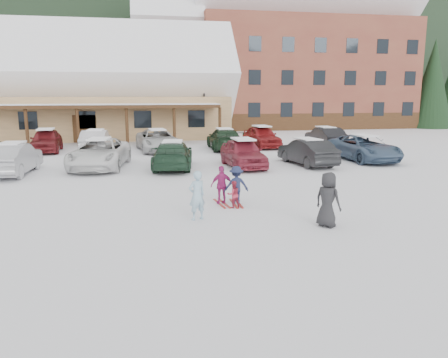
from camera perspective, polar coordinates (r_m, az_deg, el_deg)
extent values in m
plane|color=white|center=(14.16, -0.46, -4.78)|extent=(160.00, 160.00, 0.00)
cube|color=black|center=(99.60, -9.50, 19.70)|extent=(300.00, 70.00, 38.00)
cube|color=tan|center=(42.00, -19.69, 7.64)|extent=(28.00, 10.00, 3.60)
cube|color=#422814|center=(35.85, -21.36, 8.80)|extent=(25.20, 2.60, 0.25)
cube|color=white|center=(41.98, -20.03, 12.73)|extent=(29.12, 9.69, 9.69)
cube|color=brown|center=(54.64, 9.47, 13.19)|extent=(24.00, 14.00, 12.00)
cube|color=brown|center=(51.50, -7.39, 11.71)|extent=(7.00, 12.60, 9.00)
cube|color=#422814|center=(48.19, 12.09, 7.33)|extent=(24.00, 0.10, 1.80)
cylinder|color=black|center=(38.65, -2.61, 10.18)|extent=(0.16, 0.16, 6.52)
cube|color=black|center=(38.74, -2.66, 15.19)|extent=(0.50, 0.25, 0.25)
cylinder|color=black|center=(55.85, 25.19, 6.76)|extent=(0.60, 0.60, 1.32)
cone|color=black|center=(55.81, 25.68, 12.50)|extent=(4.84, 4.84, 9.90)
cylinder|color=black|center=(58.12, -2.15, 7.81)|extent=(0.60, 0.60, 1.08)
cone|color=black|center=(58.04, -2.19, 12.34)|extent=(3.96, 3.96, 8.10)
cylinder|color=black|center=(69.73, 21.23, 7.75)|extent=(0.60, 0.60, 1.38)
cone|color=black|center=(69.71, 21.57, 12.56)|extent=(5.06, 5.06, 10.35)
imported|color=#96BACF|center=(13.53, -3.56, -2.16)|extent=(0.67, 0.57, 1.56)
imported|color=#AC2B41|center=(15.01, 1.23, -2.01)|extent=(0.52, 0.44, 0.94)
imported|color=#1C2344|center=(15.49, 1.61, -0.81)|extent=(0.89, 0.52, 1.36)
cube|color=#9F1E16|center=(15.64, 1.60, -3.20)|extent=(0.22, 1.40, 0.03)
imported|color=#A9246D|center=(15.48, -0.29, -0.79)|extent=(0.84, 0.42, 1.37)
cube|color=#9F1E16|center=(15.63, -0.28, -3.20)|extent=(0.35, 1.41, 0.03)
imported|color=#242426|center=(13.17, 13.40, -2.64)|extent=(0.89, 0.95, 1.64)
imported|color=#9E9FA3|center=(23.50, -25.88, 2.39)|extent=(1.81, 4.73, 1.54)
imported|color=white|center=(23.95, -15.92, 3.24)|extent=(3.24, 5.87, 1.55)
imported|color=#203F2A|center=(23.08, -6.72, 3.16)|extent=(2.58, 5.13, 1.43)
imported|color=maroon|center=(23.38, 2.50, 3.42)|extent=(2.01, 4.52, 1.51)
imported|color=black|center=(24.46, 10.80, 3.50)|extent=(2.16, 4.55, 1.44)
imported|color=#405773|center=(26.95, 17.78, 3.90)|extent=(2.84, 5.49, 1.48)
imported|color=maroon|center=(31.82, -22.19, 4.69)|extent=(2.16, 4.66, 1.54)
imported|color=silver|center=(30.57, -16.39, 4.78)|extent=(1.72, 4.58, 1.49)
imported|color=silver|center=(30.20, -8.68, 5.03)|extent=(3.11, 5.62, 1.49)
imported|color=#1B331F|center=(30.64, 0.06, 5.23)|extent=(2.19, 5.13, 1.47)
imported|color=maroon|center=(32.16, 4.93, 5.54)|extent=(2.22, 4.71, 1.56)
imported|color=black|center=(32.71, 13.09, 5.33)|extent=(1.59, 4.54, 1.49)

